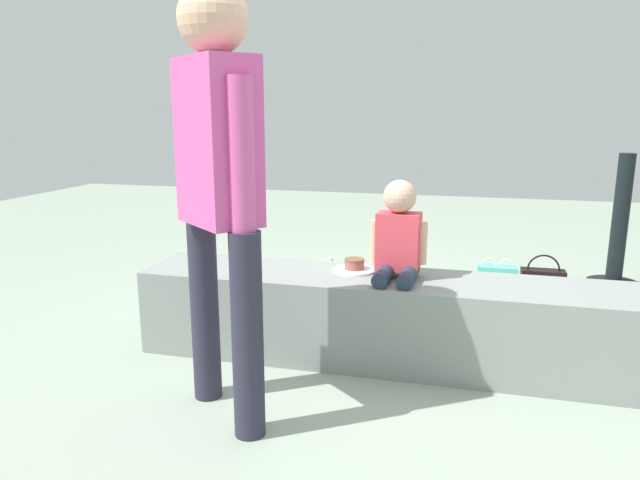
{
  "coord_description": "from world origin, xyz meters",
  "views": [
    {
      "loc": [
        0.38,
        -2.72,
        1.24
      ],
      "look_at": [
        -0.23,
        -0.33,
        0.69
      ],
      "focal_mm": 32.12,
      "sensor_mm": 36.0,
      "label": 1
    }
  ],
  "objects": [
    {
      "name": "cake_plate",
      "position": [
        -0.15,
        0.08,
        0.46
      ],
      "size": [
        0.22,
        0.22,
        0.06
      ],
      "color": "white",
      "rests_on": "concrete_ledge"
    },
    {
      "name": "gift_bag",
      "position": [
        0.6,
        0.92,
        0.15
      ],
      "size": [
        0.24,
        0.11,
        0.34
      ],
      "color": "#59C6B2",
      "rests_on": "ground_plane"
    },
    {
      "name": "party_cup_red",
      "position": [
        -0.75,
        0.93,
        0.06
      ],
      "size": [
        0.08,
        0.08,
        0.11
      ],
      "primitive_type": "cylinder",
      "color": "red",
      "rests_on": "ground_plane"
    },
    {
      "name": "child_seated",
      "position": [
        0.07,
        0.02,
        0.65
      ],
      "size": [
        0.28,
        0.32,
        0.48
      ],
      "color": "#232F42",
      "rests_on": "concrete_ledge"
    },
    {
      "name": "water_bottle_near_gift",
      "position": [
        -0.53,
        1.17,
        0.1
      ],
      "size": [
        0.07,
        0.07,
        0.21
      ],
      "color": "silver",
      "rests_on": "ground_plane"
    },
    {
      "name": "ground_plane",
      "position": [
        0.0,
        0.0,
        0.0
      ],
      "size": [
        12.0,
        12.0,
        0.0
      ],
      "primitive_type": "plane",
      "color": "#92A08F"
    },
    {
      "name": "adult_standing",
      "position": [
        -0.54,
        -0.7,
        1.02
      ],
      "size": [
        0.41,
        0.38,
        1.7
      ],
      "color": "#272637",
      "rests_on": "ground_plane"
    },
    {
      "name": "cake_box_white",
      "position": [
        -0.2,
        0.63,
        0.06
      ],
      "size": [
        0.34,
        0.31,
        0.12
      ],
      "primitive_type": "cube",
      "rotation": [
        0.0,
        0.0,
        -0.1
      ],
      "color": "white",
      "rests_on": "ground_plane"
    },
    {
      "name": "railing_post",
      "position": [
        1.45,
        1.64,
        0.35
      ],
      "size": [
        0.36,
        0.36,
        0.96
      ],
      "color": "black",
      "rests_on": "ground_plane"
    },
    {
      "name": "concrete_ledge",
      "position": [
        0.0,
        0.0,
        0.22
      ],
      "size": [
        2.45,
        0.47,
        0.44
      ],
      "primitive_type": "cube",
      "color": "gray",
      "rests_on": "ground_plane"
    },
    {
      "name": "handbag_black_leather",
      "position": [
        0.92,
        1.26,
        0.1
      ],
      "size": [
        0.29,
        0.11,
        0.3
      ],
      "color": "black",
      "rests_on": "ground_plane"
    }
  ]
}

